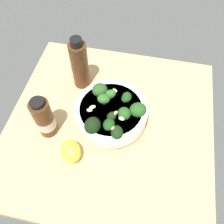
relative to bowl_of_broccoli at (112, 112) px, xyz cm
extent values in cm
cube|color=tan|center=(-1.28, 0.33, -6.32)|extent=(59.57, 59.57, 4.36)
cylinder|color=white|center=(0.13, 0.04, -3.41)|extent=(11.35, 11.35, 1.47)
cylinder|color=white|center=(0.13, 0.04, -0.48)|extent=(20.64, 20.64, 4.40)
cylinder|color=silver|center=(0.13, 0.04, 1.32)|extent=(17.55, 17.55, 0.80)
cylinder|color=#2F662B|center=(4.39, -3.33, 0.60)|extent=(1.29, 1.28, 1.39)
ellipsoid|color=#194216|center=(4.39, -3.33, 2.12)|extent=(4.21, 3.33, 4.33)
cylinder|color=#4A8F3C|center=(4.00, 3.08, 0.89)|extent=(1.48, 1.23, 1.58)
ellipsoid|color=black|center=(4.00, 3.08, 2.39)|extent=(3.58, 3.65, 3.17)
cylinder|color=#589D47|center=(-2.83, -0.51, 1.04)|extent=(1.24, 1.32, 1.31)
ellipsoid|color=black|center=(-2.83, -0.51, 2.33)|extent=(3.93, 4.15, 3.44)
cylinder|color=#4A8F3C|center=(4.13, 1.45, 1.22)|extent=(1.51, 1.59, 1.13)
ellipsoid|color=#2D6023|center=(4.13, 1.45, 2.59)|extent=(4.58, 4.30, 3.75)
cylinder|color=#3C7A32|center=(-0.86, -3.63, 0.57)|extent=(2.00, 1.97, 1.86)
ellipsoid|color=#23511C|center=(-0.86, -3.63, 2.38)|extent=(4.66, 4.87, 4.08)
cylinder|color=#4A8F3C|center=(-7.14, -2.77, 0.22)|extent=(1.93, 1.85, 1.77)
ellipsoid|color=black|center=(-7.14, -2.77, 2.05)|extent=(4.99, 4.94, 4.54)
cylinder|color=#589D47|center=(1.49, 2.64, 2.03)|extent=(1.78, 1.86, 1.24)
ellipsoid|color=#2D6023|center=(1.49, 2.64, 3.63)|extent=(5.56, 5.02, 4.57)
cylinder|color=#589D47|center=(-5.50, -0.32, 0.67)|extent=(1.39, 1.59, 1.55)
ellipsoid|color=#194216|center=(-5.50, -0.32, 2.40)|extent=(4.71, 4.56, 4.51)
cylinder|color=#589D47|center=(0.61, -7.07, 0.42)|extent=(2.50, 2.21, 2.26)
ellipsoid|color=#23511C|center=(0.61, -7.07, 2.47)|extent=(6.06, 6.14, 4.02)
cylinder|color=#589D47|center=(3.80, -3.24, 0.88)|extent=(1.41, 1.26, 1.59)
ellipsoid|color=#194216|center=(3.80, -3.24, 2.37)|extent=(3.98, 4.21, 2.90)
cylinder|color=#4A8F3C|center=(5.09, 4.62, 0.42)|extent=(2.06, 1.79, 1.99)
ellipsoid|color=#23511C|center=(5.09, 4.62, 2.49)|extent=(6.93, 5.84, 5.43)
cylinder|color=#3C7A32|center=(-6.61, 3.83, 0.36)|extent=(2.38, 2.31, 1.66)
ellipsoid|color=black|center=(-6.61, 3.83, 2.31)|extent=(6.99, 5.79, 6.27)
ellipsoid|color=#DBBC84|center=(-2.20, -1.26, 3.25)|extent=(2.07, 1.88, 0.47)
ellipsoid|color=#DBBC84|center=(5.62, -0.15, 2.85)|extent=(1.99, 2.00, 0.69)
ellipsoid|color=#DBBC84|center=(-2.15, 4.89, 4.15)|extent=(1.76, 2.06, 0.65)
ellipsoid|color=#DBBC84|center=(-3.46, -3.25, 3.17)|extent=(1.64, 2.01, 0.99)
ellipsoid|color=#DBBC84|center=(-6.62, -1.54, 3.15)|extent=(1.98, 1.21, 1.34)
ellipsoid|color=#DBBC84|center=(-2.61, 5.63, 3.22)|extent=(1.09, 1.90, 1.29)
ellipsoid|color=yellow|center=(-13.12, 8.33, -1.68)|extent=(8.41, 8.03, 4.93)
cylinder|color=#472814|center=(-7.07, 17.03, 2.32)|extent=(5.18, 5.18, 12.92)
cylinder|color=black|center=(-7.07, 17.03, 9.38)|extent=(3.60, 3.60, 1.22)
cylinder|color=beige|center=(-7.07, 17.03, 0.44)|extent=(5.28, 5.28, 3.49)
cylinder|color=#472814|center=(11.91, 12.42, 3.81)|extent=(5.25, 5.25, 15.90)
cylinder|color=black|center=(11.91, 12.42, 12.83)|extent=(3.37, 3.37, 2.15)
camera|label=1|loc=(-36.16, -7.57, 56.76)|focal=38.52mm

